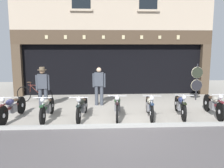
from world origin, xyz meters
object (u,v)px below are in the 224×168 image
at_px(motorcycle_far_right, 214,104).
at_px(advert_board_near, 74,62).
at_px(motorcycle_center, 117,106).
at_px(motorcycle_center_right, 150,106).
at_px(motorcycle_right, 180,105).
at_px(salesman_left, 43,85).
at_px(motorcycle_far_left, 12,107).
at_px(motorcycle_center_left, 82,107).
at_px(shopkeeper_center, 99,84).
at_px(motorcycle_left, 47,107).
at_px(tyre_sign_pole, 197,79).
at_px(leaning_bicycle, 34,94).

height_order(motorcycle_far_right, advert_board_near, advert_board_near).
distance_m(motorcycle_center, motorcycle_center_right, 1.16).
height_order(motorcycle_right, motorcycle_far_right, motorcycle_far_right).
bearing_deg(salesman_left, motorcycle_center, 148.30).
bearing_deg(motorcycle_far_left, motorcycle_center_right, -173.37).
bearing_deg(motorcycle_far_right, motorcycle_center, 4.89).
relative_size(motorcycle_center, motorcycle_center_right, 1.03).
distance_m(motorcycle_center_right, motorcycle_right, 1.16).
height_order(motorcycle_center_left, motorcycle_right, motorcycle_right).
xyz_separation_m(motorcycle_center_left, motorcycle_far_right, (4.77, 0.02, 0.02)).
bearing_deg(shopkeeper_center, motorcycle_far_left, 38.12).
bearing_deg(motorcycle_center, motorcycle_center_right, -175.79).
distance_m(motorcycle_left, motorcycle_center, 2.47).
distance_m(motorcycle_left, advert_board_near, 4.52).
relative_size(motorcycle_left, motorcycle_center_right, 1.01).
relative_size(motorcycle_center_left, salesman_left, 1.18).
relative_size(motorcycle_center, motorcycle_right, 1.04).
bearing_deg(shopkeeper_center, salesman_left, 13.56).
relative_size(motorcycle_left, motorcycle_far_right, 0.99).
height_order(motorcycle_right, salesman_left, salesman_left).
bearing_deg(motorcycle_center_left, tyre_sign_pole, -147.21).
bearing_deg(motorcycle_right, motorcycle_center, 9.49).
bearing_deg(salesman_left, advert_board_near, -115.18).
relative_size(motorcycle_right, leaning_bicycle, 1.10).
height_order(motorcycle_center_right, advert_board_near, advert_board_near).
relative_size(motorcycle_far_left, shopkeeper_center, 1.25).
xyz_separation_m(motorcycle_center, salesman_left, (-2.95, 1.56, 0.51)).
xyz_separation_m(motorcycle_far_right, tyre_sign_pole, (0.40, 2.58, 0.55)).
bearing_deg(tyre_sign_pole, salesman_left, -171.73).
xyz_separation_m(motorcycle_center, tyre_sign_pole, (3.91, 2.56, 0.55)).
distance_m(salesman_left, advert_board_near, 2.97).
bearing_deg(motorcycle_center, leaning_bicycle, -30.40).
bearing_deg(motorcycle_center_left, motorcycle_right, -172.26).
bearing_deg(motorcycle_right, tyre_sign_pole, -114.79).
xyz_separation_m(motorcycle_center_left, tyre_sign_pole, (5.17, 2.60, 0.57)).
xyz_separation_m(motorcycle_center_right, motorcycle_far_right, (2.35, -0.00, 0.01)).
bearing_deg(motorcycle_right, motorcycle_left, 9.36).
bearing_deg(motorcycle_far_right, shopkeeper_center, -19.00).
height_order(motorcycle_center, advert_board_near, advert_board_near).
bearing_deg(motorcycle_left, motorcycle_far_left, -0.50).
bearing_deg(shopkeeper_center, motorcycle_far_right, 162.29).
height_order(motorcycle_far_left, motorcycle_center_left, motorcycle_far_left).
height_order(tyre_sign_pole, advert_board_near, advert_board_near).
bearing_deg(motorcycle_center, motorcycle_right, -173.20).
distance_m(motorcycle_center_right, shopkeeper_center, 2.64).
height_order(motorcycle_center, salesman_left, salesman_left).
distance_m(motorcycle_center, salesman_left, 3.38).
bearing_deg(advert_board_near, tyre_sign_pole, -16.15).
bearing_deg(motorcycle_center, tyre_sign_pole, -141.59).
bearing_deg(salesman_left, motorcycle_far_right, 162.42).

